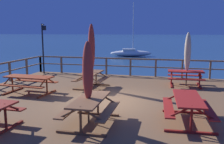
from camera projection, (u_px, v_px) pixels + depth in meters
name	position (u px, v px, depth m)	size (l,w,h in m)	color
ground_plane	(107.00, 122.00, 9.86)	(600.00, 600.00, 0.00)	navy
wooden_deck	(107.00, 111.00, 9.79)	(12.61, 11.63, 0.90)	brown
railing_waterside_far	(131.00, 64.00, 15.03)	(12.41, 0.10, 1.09)	brown
picnic_table_front_left	(186.00, 75.00, 12.24)	(1.76, 1.45, 0.78)	maroon
picnic_table_back_right	(90.00, 105.00, 7.16)	(1.43, 2.00, 0.78)	brown
picnic_table_mid_right	(92.00, 76.00, 11.83)	(1.46, 1.72, 0.78)	brown
picnic_table_front_right	(29.00, 81.00, 10.74)	(2.21, 1.52, 0.78)	#993819
picnic_table_mid_centre	(188.00, 104.00, 7.29)	(1.52, 2.15, 0.78)	maroon
patio_umbrella_short_mid	(188.00, 52.00, 12.06)	(0.32, 0.32, 2.67)	#4C3828
patio_umbrella_short_back	(88.00, 72.00, 7.09)	(0.32, 0.32, 2.44)	#4C3828
patio_umbrella_tall_mid_right	(92.00, 48.00, 11.54)	(0.32, 0.32, 3.07)	#4C3828
lamp_post_hooked	(43.00, 41.00, 15.42)	(0.51, 0.56, 3.20)	black
sailboat_distant	(131.00, 53.00, 35.73)	(6.22, 2.92, 7.72)	white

